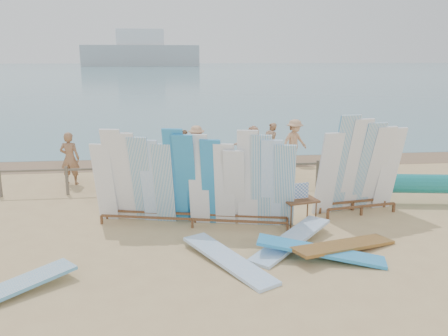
{
  "coord_description": "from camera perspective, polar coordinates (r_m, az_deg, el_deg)",
  "views": [
    {
      "loc": [
        -0.71,
        -11.65,
        4.25
      ],
      "look_at": [
        0.78,
        1.84,
        1.01
      ],
      "focal_mm": 38.0,
      "sensor_mm": 36.0,
      "label": 1
    }
  ],
  "objects": [
    {
      "name": "beachgoer_5",
      "position": [
        18.13,
        3.51,
        2.52
      ],
      "size": [
        1.55,
        1.26,
        1.65
      ],
      "primitive_type": "imported",
      "rotation": [
        0.0,
        0.0,
        5.7
      ],
      "color": "beige",
      "rests_on": "ground"
    },
    {
      "name": "main_surfboard_rack",
      "position": [
        11.92,
        -3.74,
        -1.7
      ],
      "size": [
        5.1,
        1.79,
        2.54
      ],
      "rotation": [
        0.0,
        0.0,
        -0.23
      ],
      "color": "brown",
      "rests_on": "ground"
    },
    {
      "name": "side_surfboard_rack",
      "position": [
        13.33,
        15.97,
        -0.13
      ],
      "size": [
        2.49,
        1.05,
        2.78
      ],
      "rotation": [
        0.0,
        0.0,
        0.17
      ],
      "color": "brown",
      "rests_on": "ground"
    },
    {
      "name": "beachgoer_1",
      "position": [
        16.63,
        -18.06,
        1.11
      ],
      "size": [
        0.7,
        0.46,
        1.78
      ],
      "primitive_type": "imported",
      "rotation": [
        0.0,
        0.0,
        2.98
      ],
      "color": "#8C6042",
      "rests_on": "ground"
    },
    {
      "name": "beach_chair_left",
      "position": [
        16.27,
        -3.77,
        -0.84
      ],
      "size": [
        0.73,
        0.74,
        0.84
      ],
      "rotation": [
        0.0,
        0.0,
        -0.51
      ],
      "color": "red",
      "rests_on": "ground"
    },
    {
      "name": "outrigger_canoe",
      "position": [
        15.01,
        23.42,
        -1.89
      ],
      "size": [
        6.26,
        1.52,
        0.89
      ],
      "rotation": [
        0.0,
        0.0,
        -0.16
      ],
      "color": "brown",
      "rests_on": "ground"
    },
    {
      "name": "beachgoer_2",
      "position": [
        16.28,
        -11.42,
        1.19
      ],
      "size": [
        0.93,
        0.65,
        1.74
      ],
      "primitive_type": "imported",
      "rotation": [
        0.0,
        0.0,
        5.97
      ],
      "color": "beige",
      "rests_on": "ground"
    },
    {
      "name": "wet_sand_strip",
      "position": [
        19.34,
        -4.05,
        0.7
      ],
      "size": [
        40.0,
        2.6,
        0.01
      ],
      "primitive_type": "cube",
      "color": "#84664A",
      "rests_on": "ground"
    },
    {
      "name": "flat_board_e",
      "position": [
        9.65,
        -25.1,
        -14.04
      ],
      "size": [
        2.43,
        2.16,
        0.27
      ],
      "primitive_type": "cube",
      "rotation": [
        0.07,
        0.0,
        -0.87
      ],
      "color": "white",
      "rests_on": "ground"
    },
    {
      "name": "flat_board_a",
      "position": [
        10.07,
        0.51,
        -11.51
      ],
      "size": [
        1.81,
        2.63,
        0.22
      ],
      "primitive_type": "cube",
      "rotation": [
        0.06,
        0.0,
        0.51
      ],
      "color": "#96C1F1",
      "rests_on": "ground"
    },
    {
      "name": "flat_board_b",
      "position": [
        11.05,
        8.07,
        -9.32
      ],
      "size": [
        2.3,
        2.3,
        0.33
      ],
      "primitive_type": "cube",
      "rotation": [
        0.09,
        0.0,
        -0.78
      ],
      "color": "#96C1F1",
      "rests_on": "ground"
    },
    {
      "name": "beachgoer_3",
      "position": [
        17.96,
        -3.32,
        2.46
      ],
      "size": [
        1.15,
        0.65,
        1.68
      ],
      "primitive_type": "imported",
      "rotation": [
        0.0,
        0.0,
        3.34
      ],
      "color": "tan",
      "rests_on": "ground"
    },
    {
      "name": "beachgoer_8",
      "position": [
        16.06,
        5.43,
        1.34
      ],
      "size": [
        0.97,
        0.82,
        1.81
      ],
      "primitive_type": "imported",
      "rotation": [
        0.0,
        0.0,
        2.58
      ],
      "color": "beige",
      "rests_on": "ground"
    },
    {
      "name": "beachgoer_9",
      "position": [
        19.08,
        8.47,
        3.15
      ],
      "size": [
        1.25,
        0.93,
        1.79
      ],
      "primitive_type": "imported",
      "rotation": [
        0.0,
        0.0,
        0.45
      ],
      "color": "tan",
      "rests_on": "ground"
    },
    {
      "name": "stroller",
      "position": [
        16.37,
        0.62,
        0.09
      ],
      "size": [
        0.79,
        0.98,
        1.17
      ],
      "rotation": [
        0.0,
        0.0,
        0.26
      ],
      "color": "red",
      "rests_on": "ground"
    },
    {
      "name": "vendor_table",
      "position": [
        12.25,
        9.08,
        -5.19
      ],
      "size": [
        0.95,
        0.76,
        1.12
      ],
      "rotation": [
        0.0,
        0.0,
        0.22
      ],
      "color": "brown",
      "rests_on": "ground"
    },
    {
      "name": "flat_board_d",
      "position": [
        10.49,
        11.5,
        -10.74
      ],
      "size": [
        2.73,
        1.34,
        0.4
      ],
      "primitive_type": "cube",
      "rotation": [
        0.12,
        0.0,
        1.27
      ],
      "color": "#298ACD",
      "rests_on": "ground"
    },
    {
      "name": "ocean",
      "position": [
        139.72,
        -6.14,
        11.6
      ],
      "size": [
        320.0,
        240.0,
        0.02
      ],
      "primitive_type": "cube",
      "color": "teal",
      "rests_on": "ground"
    },
    {
      "name": "beachgoer_10",
      "position": [
        17.08,
        17.32,
        1.49
      ],
      "size": [
        0.9,
        1.14,
        1.79
      ],
      "primitive_type": "imported",
      "rotation": [
        0.0,
        0.0,
        4.22
      ],
      "color": "#8C6042",
      "rests_on": "ground"
    },
    {
      "name": "beach_chair_right",
      "position": [
        16.08,
        -2.16,
        -0.95
      ],
      "size": [
        0.57,
        0.59,
        0.89
      ],
      "rotation": [
        0.0,
        0.0,
        -0.03
      ],
      "color": "red",
      "rests_on": "ground"
    },
    {
      "name": "ground",
      "position": [
        12.42,
        -2.67,
        -6.58
      ],
      "size": [
        160.0,
        160.0,
        0.0
      ],
      "primitive_type": "plane",
      "color": "tan",
      "rests_on": "ground"
    },
    {
      "name": "fence",
      "position": [
        15.11,
        -3.43,
        -0.45
      ],
      "size": [
        12.08,
        0.08,
        0.9
      ],
      "color": "#665C4D",
      "rests_on": "ground"
    },
    {
      "name": "beachgoer_7",
      "position": [
        18.54,
        5.75,
        2.8
      ],
      "size": [
        0.34,
        0.62,
        1.7
      ],
      "primitive_type": "imported",
      "rotation": [
        0.0,
        0.0,
        4.72
      ],
      "color": "#8C6042",
      "rests_on": "ground"
    },
    {
      "name": "flat_board_c",
      "position": [
        10.98,
        14.23,
        -9.77
      ],
      "size": [
        2.68,
        1.66,
        0.32
      ],
      "primitive_type": "cube",
      "rotation": [
        0.09,
        0.0,
        2.01
      ],
      "color": "brown",
      "rests_on": "ground"
    },
    {
      "name": "distant_ship",
      "position": [
        191.99,
        -9.96,
        13.54
      ],
      "size": [
        45.0,
        8.0,
        14.0
      ],
      "color": "#999EA3",
      "rests_on": "ocean"
    },
    {
      "name": "beachgoer_4",
      "position": [
        16.85,
        -4.82,
        1.74
      ],
      "size": [
        1.05,
        0.59,
        1.7
      ],
      "primitive_type": "imported",
      "rotation": [
        0.0,
        0.0,
        0.17
      ],
      "color": "#8C6042",
      "rests_on": "ground"
    }
  ]
}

